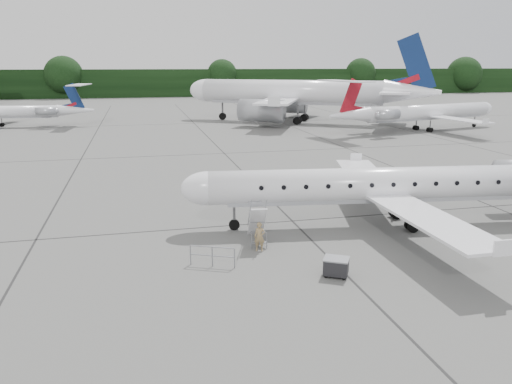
{
  "coord_description": "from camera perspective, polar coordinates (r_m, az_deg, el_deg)",
  "views": [
    {
      "loc": [
        -14.91,
        -23.31,
        9.51
      ],
      "look_at": [
        -8.46,
        3.95,
        2.3
      ],
      "focal_mm": 35.0,
      "sensor_mm": 36.0,
      "label": 1
    }
  ],
  "objects": [
    {
      "name": "treeline",
      "position": [
        154.13,
        -7.93,
        12.25
      ],
      "size": [
        260.0,
        4.0,
        8.0
      ],
      "primitive_type": "cube",
      "color": "black",
      "rests_on": "ground"
    },
    {
      "name": "bg_regional_right",
      "position": [
        77.68,
        19.28,
        9.41
      ],
      "size": [
        32.9,
        26.95,
        7.56
      ],
      "primitive_type": null,
      "rotation": [
        0.0,
        0.0,
        3.38
      ],
      "color": "white",
      "rests_on": "ground"
    },
    {
      "name": "baggage_cart",
      "position": [
        23.46,
        9.14,
        -8.42
      ],
      "size": [
        1.38,
        1.3,
        0.94
      ],
      "primitive_type": null,
      "rotation": [
        0.0,
        0.0,
        -0.52
      ],
      "color": "black",
      "rests_on": "ground"
    },
    {
      "name": "passenger",
      "position": [
        26.09,
        0.42,
        -5.14
      ],
      "size": [
        0.64,
        0.51,
        1.54
      ],
      "primitive_type": "imported",
      "rotation": [
        0.0,
        0.0,
        -0.28
      ],
      "color": "#92794F",
      "rests_on": "ground"
    },
    {
      "name": "airstair",
      "position": [
        27.22,
        0.11,
        -3.53
      ],
      "size": [
        1.14,
        2.42,
        2.22
      ],
      "primitive_type": null,
      "rotation": [
        0.0,
        0.0,
        -0.13
      ],
      "color": "white",
      "rests_on": "ground"
    },
    {
      "name": "main_regional_jet",
      "position": [
        30.59,
        15.15,
        2.69
      ],
      "size": [
        30.04,
        23.36,
        7.1
      ],
      "primitive_type": null,
      "rotation": [
        0.0,
        0.0,
        -0.13
      ],
      "color": "white",
      "rests_on": "ground"
    },
    {
      "name": "bg_narrowbody",
      "position": [
        84.34,
        3.97,
        12.65
      ],
      "size": [
        47.49,
        43.93,
        13.87
      ],
      "primitive_type": null,
      "rotation": [
        0.0,
        0.0,
        -0.55
      ],
      "color": "white",
      "rests_on": "ground"
    },
    {
      "name": "ground",
      "position": [
        29.26,
        18.29,
        -5.29
      ],
      "size": [
        320.0,
        320.0,
        0.0
      ],
      "primitive_type": "plane",
      "color": "slate",
      "rests_on": "ground"
    },
    {
      "name": "safety_railing",
      "position": [
        24.32,
        -5.02,
        -7.37
      ],
      "size": [
        2.04,
        0.98,
        1.0
      ],
      "primitive_type": null,
      "rotation": [
        0.0,
        0.0,
        -0.42
      ],
      "color": "gray",
      "rests_on": "ground"
    }
  ]
}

